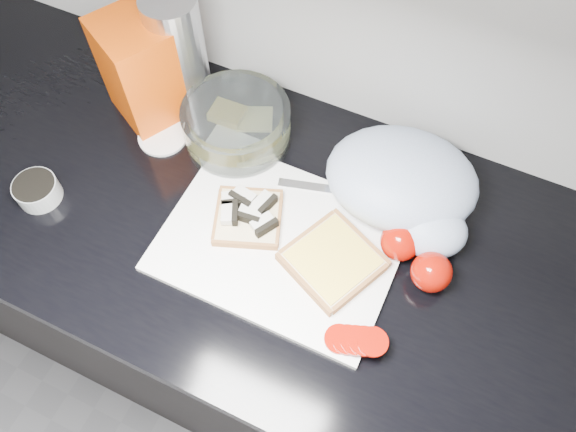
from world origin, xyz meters
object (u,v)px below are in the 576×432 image
(steel_canister, at_px, (179,54))
(cutting_board, at_px, (281,242))
(glass_bowl, at_px, (237,125))
(bread_bag, at_px, (143,70))

(steel_canister, bearing_deg, cutting_board, -35.37)
(cutting_board, height_order, glass_bowl, glass_bowl)
(cutting_board, height_order, bread_bag, bread_bag)
(bread_bag, xyz_separation_m, steel_canister, (0.05, 0.05, 0.02))
(glass_bowl, bearing_deg, cutting_board, -44.95)
(cutting_board, relative_size, glass_bowl, 1.97)
(cutting_board, relative_size, steel_canister, 1.65)
(glass_bowl, relative_size, bread_bag, 0.97)
(bread_bag, bearing_deg, steel_canister, 73.49)
(cutting_board, xyz_separation_m, steel_canister, (-0.31, 0.22, 0.12))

